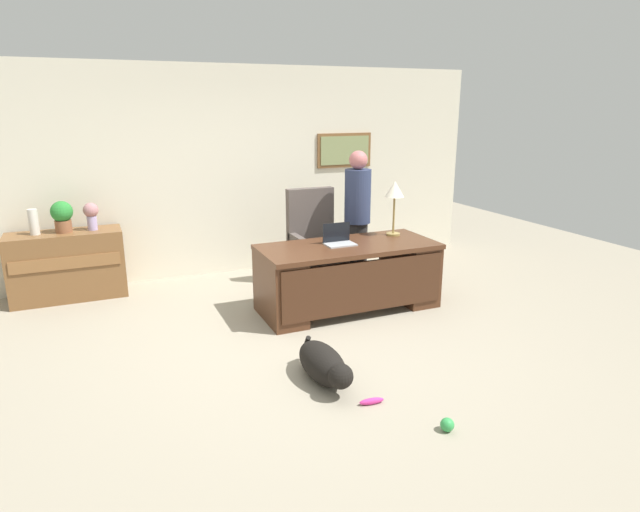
# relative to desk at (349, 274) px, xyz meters

# --- Properties ---
(ground_plane) EXTENTS (12.00, 12.00, 0.00)m
(ground_plane) POSITION_rel_desk_xyz_m (-0.70, -0.62, -0.40)
(ground_plane) COLOR #9E937F
(back_wall) EXTENTS (7.00, 0.16, 2.70)m
(back_wall) POSITION_rel_desk_xyz_m (-0.69, 1.98, 0.95)
(back_wall) COLOR beige
(back_wall) RESTS_ON ground_plane
(desk) EXTENTS (1.95, 0.85, 0.73)m
(desk) POSITION_rel_desk_xyz_m (0.00, 0.00, 0.00)
(desk) COLOR #4C2B19
(desk) RESTS_ON ground_plane
(credenza) EXTENTS (1.25, 0.50, 0.79)m
(credenza) POSITION_rel_desk_xyz_m (-2.85, 1.63, -0.01)
(credenza) COLOR brown
(credenza) RESTS_ON ground_plane
(armchair) EXTENTS (0.60, 0.59, 1.21)m
(armchair) POSITION_rel_desk_xyz_m (-0.02, 0.91, 0.12)
(armchair) COLOR #564C47
(armchair) RESTS_ON ground_plane
(person_standing) EXTENTS (0.32, 0.32, 1.68)m
(person_standing) POSITION_rel_desk_xyz_m (0.46, 0.73, 0.46)
(person_standing) COLOR #262323
(person_standing) RESTS_ON ground_plane
(dog_lying) EXTENTS (0.32, 0.84, 0.30)m
(dog_lying) POSITION_rel_desk_xyz_m (-0.92, -1.40, -0.25)
(dog_lying) COLOR black
(dog_lying) RESTS_ON ground_plane
(laptop) EXTENTS (0.32, 0.22, 0.22)m
(laptop) POSITION_rel_desk_xyz_m (-0.09, 0.09, 0.39)
(laptop) COLOR #B2B5BA
(laptop) RESTS_ON desk
(desk_lamp) EXTENTS (0.22, 0.22, 0.63)m
(desk_lamp) POSITION_rel_desk_xyz_m (0.68, 0.22, 0.83)
(desk_lamp) COLOR #9E8447
(desk_lamp) RESTS_ON desk
(vase_with_flowers) EXTENTS (0.17, 0.17, 0.32)m
(vase_with_flowers) POSITION_rel_desk_xyz_m (-2.53, 1.63, 0.58)
(vase_with_flowers) COLOR #B1A1D3
(vase_with_flowers) RESTS_ON credenza
(vase_empty) EXTENTS (0.11, 0.11, 0.29)m
(vase_empty) POSITION_rel_desk_xyz_m (-3.13, 1.63, 0.53)
(vase_empty) COLOR silver
(vase_empty) RESTS_ON credenza
(potted_plant) EXTENTS (0.24, 0.24, 0.36)m
(potted_plant) POSITION_rel_desk_xyz_m (-2.84, 1.63, 0.59)
(potted_plant) COLOR brown
(potted_plant) RESTS_ON credenza
(dog_toy_ball) EXTENTS (0.10, 0.10, 0.10)m
(dog_toy_ball) POSITION_rel_desk_xyz_m (-0.41, -2.38, -0.36)
(dog_toy_ball) COLOR green
(dog_toy_ball) RESTS_ON ground_plane
(dog_toy_bone) EXTENTS (0.20, 0.07, 0.05)m
(dog_toy_bone) POSITION_rel_desk_xyz_m (-0.73, -1.86, -0.38)
(dog_toy_bone) COLOR #D8338C
(dog_toy_bone) RESTS_ON ground_plane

